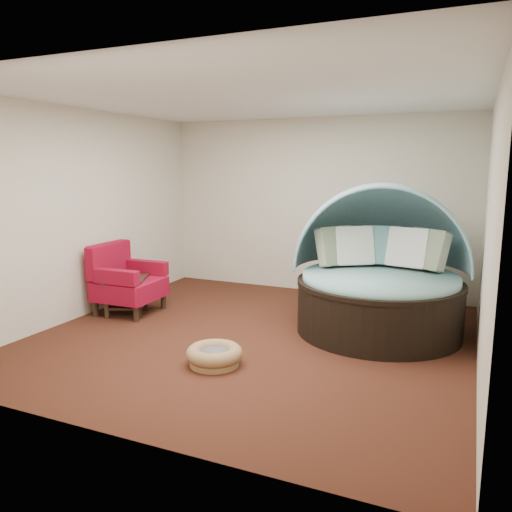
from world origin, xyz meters
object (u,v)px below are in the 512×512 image
at_px(pet_basket, 214,355).
at_px(side_table, 126,290).
at_px(red_armchair, 126,281).
at_px(canopy_daybed, 380,263).

xyz_separation_m(pet_basket, side_table, (-2.00, 1.13, 0.23)).
bearing_deg(pet_basket, red_armchair, 149.67).
height_order(canopy_daybed, red_armchair, canopy_daybed).
distance_m(pet_basket, red_armchair, 2.41).
bearing_deg(red_armchair, canopy_daybed, 9.39).
xyz_separation_m(pet_basket, red_armchair, (-2.06, 1.20, 0.34)).
xyz_separation_m(canopy_daybed, pet_basket, (-1.34, -1.87, -0.75)).
distance_m(canopy_daybed, pet_basket, 2.42).
height_order(pet_basket, side_table, side_table).
relative_size(red_armchair, side_table, 1.36).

